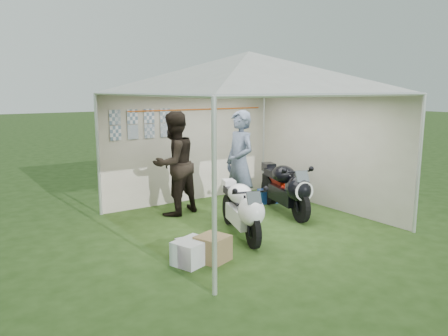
{
  "coord_description": "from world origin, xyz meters",
  "views": [
    {
      "loc": [
        -4.6,
        -6.01,
        2.38
      ],
      "look_at": [
        -0.27,
        0.35,
        0.98
      ],
      "focal_mm": 35.0,
      "sensor_mm": 36.0,
      "label": 1
    }
  ],
  "objects_px": {
    "crate_2": "(186,246)",
    "motorcycle_black": "(287,187)",
    "canopy_tent": "(247,77)",
    "crate_1": "(213,248)",
    "paddock_stand": "(268,196)",
    "crate_0": "(192,252)",
    "equipment_box": "(278,185)",
    "motorcycle_white": "(242,208)",
    "person_blue_jacket": "(240,164)",
    "person_dark_jacket": "(174,164)"
  },
  "relations": [
    {
      "from": "motorcycle_white",
      "to": "person_dark_jacket",
      "type": "xyz_separation_m",
      "value": [
        -0.28,
        1.8,
        0.5
      ]
    },
    {
      "from": "paddock_stand",
      "to": "crate_1",
      "type": "relative_size",
      "value": 0.98
    },
    {
      "from": "canopy_tent",
      "to": "crate_1",
      "type": "distance_m",
      "value": 3.03
    },
    {
      "from": "paddock_stand",
      "to": "crate_0",
      "type": "bearing_deg",
      "value": -147.07
    },
    {
      "from": "person_blue_jacket",
      "to": "crate_1",
      "type": "bearing_deg",
      "value": -42.19
    },
    {
      "from": "canopy_tent",
      "to": "crate_2",
      "type": "height_order",
      "value": "canopy_tent"
    },
    {
      "from": "motorcycle_black",
      "to": "crate_2",
      "type": "relative_size",
      "value": 6.71
    },
    {
      "from": "canopy_tent",
      "to": "crate_0",
      "type": "bearing_deg",
      "value": -148.38
    },
    {
      "from": "canopy_tent",
      "to": "motorcycle_white",
      "type": "height_order",
      "value": "canopy_tent"
    },
    {
      "from": "equipment_box",
      "to": "crate_2",
      "type": "relative_size",
      "value": 1.9
    },
    {
      "from": "canopy_tent",
      "to": "equipment_box",
      "type": "relative_size",
      "value": 10.55
    },
    {
      "from": "equipment_box",
      "to": "paddock_stand",
      "type": "bearing_deg",
      "value": -152.66
    },
    {
      "from": "crate_1",
      "to": "motorcycle_white",
      "type": "bearing_deg",
      "value": 31.17
    },
    {
      "from": "canopy_tent",
      "to": "crate_0",
      "type": "xyz_separation_m",
      "value": [
        -1.75,
        -1.08,
        -2.41
      ]
    },
    {
      "from": "equipment_box",
      "to": "crate_1",
      "type": "relative_size",
      "value": 1.34
    },
    {
      "from": "canopy_tent",
      "to": "equipment_box",
      "type": "xyz_separation_m",
      "value": [
        1.7,
        1.09,
        -2.31
      ]
    },
    {
      "from": "person_dark_jacket",
      "to": "person_blue_jacket",
      "type": "bearing_deg",
      "value": 127.18
    },
    {
      "from": "person_dark_jacket",
      "to": "motorcycle_white",
      "type": "bearing_deg",
      "value": 83.2
    },
    {
      "from": "paddock_stand",
      "to": "motorcycle_white",
      "type": "bearing_deg",
      "value": -140.51
    },
    {
      "from": "crate_2",
      "to": "paddock_stand",
      "type": "bearing_deg",
      "value": 28.26
    },
    {
      "from": "motorcycle_black",
      "to": "equipment_box",
      "type": "distance_m",
      "value": 1.34
    },
    {
      "from": "paddock_stand",
      "to": "crate_0",
      "type": "xyz_separation_m",
      "value": [
        -2.96,
        -1.92,
        0.02
      ]
    },
    {
      "from": "person_dark_jacket",
      "to": "crate_0",
      "type": "xyz_separation_m",
      "value": [
        -0.95,
        -2.29,
        -0.82
      ]
    },
    {
      "from": "person_blue_jacket",
      "to": "crate_0",
      "type": "distance_m",
      "value": 2.61
    },
    {
      "from": "crate_2",
      "to": "crate_0",
      "type": "bearing_deg",
      "value": -108.4
    },
    {
      "from": "crate_1",
      "to": "canopy_tent",
      "type": "bearing_deg",
      "value": 38.35
    },
    {
      "from": "crate_2",
      "to": "motorcycle_black",
      "type": "bearing_deg",
      "value": 14.67
    },
    {
      "from": "motorcycle_white",
      "to": "crate_0",
      "type": "xyz_separation_m",
      "value": [
        -1.23,
        -0.49,
        -0.32
      ]
    },
    {
      "from": "motorcycle_white",
      "to": "equipment_box",
      "type": "xyz_separation_m",
      "value": [
        2.22,
        1.68,
        -0.22
      ]
    },
    {
      "from": "motorcycle_white",
      "to": "motorcycle_black",
      "type": "distance_m",
      "value": 1.61
    },
    {
      "from": "motorcycle_black",
      "to": "crate_1",
      "type": "bearing_deg",
      "value": -138.59
    },
    {
      "from": "canopy_tent",
      "to": "equipment_box",
      "type": "bearing_deg",
      "value": 32.76
    },
    {
      "from": "paddock_stand",
      "to": "equipment_box",
      "type": "xyz_separation_m",
      "value": [
        0.49,
        0.25,
        0.12
      ]
    },
    {
      "from": "motorcycle_black",
      "to": "person_blue_jacket",
      "type": "distance_m",
      "value": 1.02
    },
    {
      "from": "motorcycle_white",
      "to": "person_blue_jacket",
      "type": "distance_m",
      "value": 1.36
    },
    {
      "from": "crate_0",
      "to": "equipment_box",
      "type": "bearing_deg",
      "value": 32.18
    },
    {
      "from": "canopy_tent",
      "to": "crate_2",
      "type": "distance_m",
      "value": 3.03
    },
    {
      "from": "paddock_stand",
      "to": "canopy_tent",
      "type": "bearing_deg",
      "value": -145.24
    },
    {
      "from": "crate_0",
      "to": "crate_2",
      "type": "height_order",
      "value": "crate_0"
    },
    {
      "from": "motorcycle_black",
      "to": "person_blue_jacket",
      "type": "relative_size",
      "value": 0.95
    },
    {
      "from": "paddock_stand",
      "to": "crate_2",
      "type": "height_order",
      "value": "paddock_stand"
    },
    {
      "from": "motorcycle_white",
      "to": "crate_1",
      "type": "bearing_deg",
      "value": -130.14
    },
    {
      "from": "motorcycle_black",
      "to": "crate_2",
      "type": "bearing_deg",
      "value": -149.31
    },
    {
      "from": "motorcycle_white",
      "to": "crate_2",
      "type": "relative_size",
      "value": 6.11
    },
    {
      "from": "person_dark_jacket",
      "to": "crate_2",
      "type": "relative_size",
      "value": 7.0
    },
    {
      "from": "motorcycle_black",
      "to": "paddock_stand",
      "type": "distance_m",
      "value": 0.96
    },
    {
      "from": "motorcycle_white",
      "to": "crate_0",
      "type": "relative_size",
      "value": 3.45
    },
    {
      "from": "person_blue_jacket",
      "to": "crate_0",
      "type": "bearing_deg",
      "value": -48.19
    },
    {
      "from": "equipment_box",
      "to": "crate_0",
      "type": "height_order",
      "value": "equipment_box"
    },
    {
      "from": "motorcycle_white",
      "to": "person_dark_jacket",
      "type": "bearing_deg",
      "value": 117.53
    }
  ]
}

